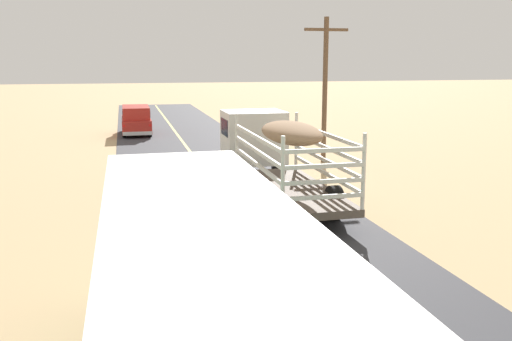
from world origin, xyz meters
TOP-DOWN VIEW (x-y plane):
  - livestock_truck at (1.85, 16.58)m, footprint 2.53×9.70m
  - bus at (-2.59, 2.12)m, footprint 2.54×10.00m
  - car_far at (-2.70, 34.39)m, footprint 1.90×4.62m
  - power_pole_mid at (6.17, 21.78)m, footprint 2.20×0.24m

SIDE VIEW (x-z plane):
  - car_far at x=-2.70m, z-range 0.12..2.05m
  - bus at x=-2.59m, z-range 0.14..3.35m
  - livestock_truck at x=1.85m, z-range 0.28..3.30m
  - power_pole_mid at x=6.17m, z-range 0.28..7.35m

